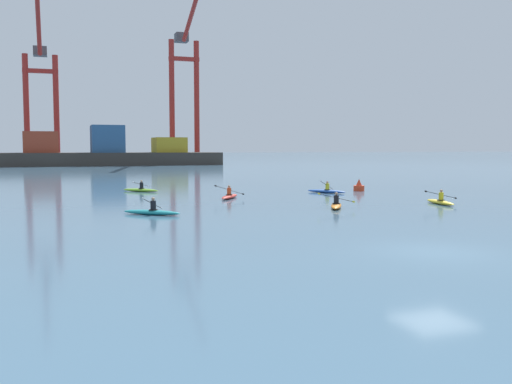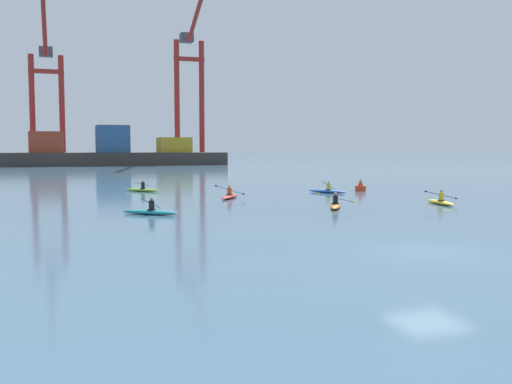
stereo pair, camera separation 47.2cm
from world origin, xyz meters
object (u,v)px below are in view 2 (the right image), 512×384
(kayak_red, at_px, (230,196))
(kayak_orange, at_px, (335,205))
(gantry_crane_west_mid, at_px, (190,80))
(kayak_yellow, at_px, (441,202))
(kayak_teal, at_px, (150,211))
(channel_buoy, at_px, (360,187))
(kayak_lime, at_px, (142,190))
(kayak_blue, at_px, (328,191))
(gantry_crane_west, at_px, (47,87))
(container_barge, at_px, (111,153))

(kayak_red, bearing_deg, kayak_orange, -62.66)
(gantry_crane_west_mid, relative_size, kayak_yellow, 10.65)
(kayak_teal, bearing_deg, kayak_red, 50.14)
(channel_buoy, xyz_separation_m, kayak_lime, (-17.35, 5.07, -0.19))
(kayak_yellow, bearing_deg, kayak_blue, 104.80)
(gantry_crane_west, relative_size, kayak_lime, 12.44)
(gantry_crane_west, relative_size, kayak_blue, 11.34)
(kayak_red, xyz_separation_m, kayak_teal, (-6.77, -8.11, 0.00))
(kayak_teal, relative_size, kayak_yellow, 0.88)
(kayak_lime, relative_size, kayak_blue, 0.91)
(container_barge, bearing_deg, kayak_teal, -93.06)
(container_barge, distance_m, kayak_yellow, 90.22)
(channel_buoy, xyz_separation_m, kayak_yellow, (-0.73, -11.69, -0.19))
(kayak_red, bearing_deg, kayak_yellow, -36.16)
(kayak_orange, bearing_deg, kayak_teal, 179.55)
(gantry_crane_west, xyz_separation_m, kayak_blue, (23.02, -89.90, -16.35))
(kayak_orange, distance_m, kayak_lime, 18.99)
(gantry_crane_west_mid, xyz_separation_m, kayak_lime, (-21.05, -79.51, -18.53))
(container_barge, relative_size, channel_buoy, 45.71)
(container_barge, distance_m, gantry_crane_west, 21.87)
(gantry_crane_west_mid, height_order, channel_buoy, gantry_crane_west_mid)
(container_barge, height_order, kayak_lime, container_barge)
(kayak_lime, height_order, kayak_blue, kayak_blue)
(gantry_crane_west, relative_size, kayak_orange, 10.95)
(container_barge, relative_size, kayak_blue, 14.50)
(kayak_red, relative_size, kayak_yellow, 0.93)
(kayak_teal, bearing_deg, kayak_blue, 33.67)
(kayak_lime, bearing_deg, kayak_blue, -23.96)
(gantry_crane_west_mid, distance_m, kayak_teal, 100.34)
(container_barge, relative_size, kayak_orange, 14.00)
(kayak_red, distance_m, kayak_orange, 9.23)
(channel_buoy, relative_size, kayak_yellow, 0.29)
(container_barge, xyz_separation_m, kayak_blue, (10.73, -78.54, -2.27))
(kayak_red, relative_size, kayak_orange, 0.98)
(kayak_blue, height_order, kayak_yellow, kayak_blue)
(gantry_crane_west, relative_size, kayak_teal, 11.80)
(channel_buoy, distance_m, kayak_yellow, 11.72)
(kayak_red, distance_m, kayak_yellow, 14.27)
(kayak_red, height_order, kayak_lime, kayak_red)
(channel_buoy, bearing_deg, container_barge, 100.44)
(kayak_red, xyz_separation_m, kayak_blue, (8.72, 2.21, 0.00))
(channel_buoy, relative_size, kayak_orange, 0.31)
(kayak_red, relative_size, kayak_blue, 1.01)
(kayak_blue, bearing_deg, kayak_yellow, -75.20)
(kayak_lime, height_order, kayak_teal, kayak_teal)
(channel_buoy, height_order, kayak_blue, kayak_blue)
(kayak_blue, distance_m, kayak_yellow, 10.99)
(channel_buoy, bearing_deg, kayak_yellow, -93.56)
(kayak_blue, bearing_deg, kayak_lime, 156.04)
(channel_buoy, relative_size, kayak_teal, 0.33)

